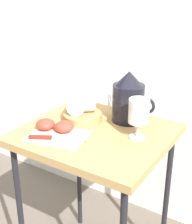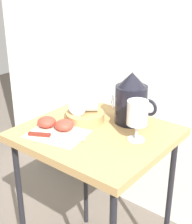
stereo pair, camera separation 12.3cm
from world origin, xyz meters
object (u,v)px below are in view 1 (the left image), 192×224
(knife, at_px, (49,138))
(wine_glass_upright, at_px, (139,113))
(apple_half_left, at_px, (45,124))
(table, at_px, (96,147))
(basket_tray, at_px, (83,117))
(apple_half_right, at_px, (64,127))
(wine_glass_tipped_far, at_px, (78,104))
(pitcher, at_px, (128,101))
(wine_glass_tipped_near, at_px, (85,103))

(knife, bearing_deg, wine_glass_upright, 35.10)
(knife, bearing_deg, apple_half_left, 138.69)
(table, relative_size, apple_half_left, 9.80)
(basket_tray, xyz_separation_m, knife, (-0.01, -0.20, -0.01))
(basket_tray, relative_size, wine_glass_upright, 1.03)
(table, height_order, apple_half_right, apple_half_right)
(wine_glass_upright, bearing_deg, apple_half_right, -157.37)
(table, bearing_deg, basket_tray, 152.57)
(basket_tray, bearing_deg, knife, -92.43)
(wine_glass_tipped_far, xyz_separation_m, apple_half_right, (0.02, -0.12, -0.05))
(table, height_order, wine_glass_tipped_far, wine_glass_tipped_far)
(table, height_order, knife, knife)
(pitcher, distance_m, apple_half_right, 0.28)
(basket_tray, height_order, knife, basket_tray)
(apple_half_left, bearing_deg, knife, -41.31)
(wine_glass_upright, distance_m, apple_half_left, 0.36)
(wine_glass_upright, xyz_separation_m, wine_glass_tipped_far, (-0.28, 0.02, -0.03))
(wine_glass_upright, height_order, wine_glass_tipped_far, wine_glass_upright)
(pitcher, bearing_deg, wine_glass_tipped_far, -149.61)
(wine_glass_upright, distance_m, wine_glass_tipped_far, 0.28)
(wine_glass_tipped_near, distance_m, apple_half_right, 0.15)
(pitcher, bearing_deg, apple_half_right, -124.51)
(table, bearing_deg, knife, -124.61)
(apple_half_right, bearing_deg, pitcher, 55.49)
(apple_half_right, height_order, knife, apple_half_right)
(table, xyz_separation_m, basket_tray, (-0.10, 0.05, 0.09))
(wine_glass_tipped_near, height_order, wine_glass_tipped_far, wine_glass_tipped_near)
(basket_tray, distance_m, knife, 0.20)
(table, height_order, apple_half_left, apple_half_left)
(wine_glass_tipped_far, relative_size, apple_half_right, 2.25)
(basket_tray, xyz_separation_m, apple_half_right, (-0.00, -0.12, 0.01))
(wine_glass_upright, relative_size, wine_glass_tipped_near, 0.96)
(table, bearing_deg, apple_half_right, -142.86)
(basket_tray, relative_size, knife, 0.80)
(pitcher, xyz_separation_m, wine_glass_tipped_near, (-0.16, -0.08, -0.01))
(apple_half_left, bearing_deg, wine_glass_tipped_far, 69.83)
(wine_glass_tipped_near, bearing_deg, knife, -91.99)
(basket_tray, distance_m, wine_glass_upright, 0.27)
(wine_glass_tipped_near, xyz_separation_m, apple_half_right, (0.00, -0.15, -0.05))
(pitcher, xyz_separation_m, apple_half_right, (-0.16, -0.23, -0.06))
(table, distance_m, pitcher, 0.23)
(wine_glass_tipped_far, bearing_deg, apple_half_right, -80.45)
(apple_half_right, distance_m, knife, 0.08)
(basket_tray, distance_m, apple_half_right, 0.12)
(wine_glass_tipped_near, bearing_deg, wine_glass_tipped_far, -130.21)
(wine_glass_tipped_near, xyz_separation_m, wine_glass_tipped_far, (-0.02, -0.02, -0.00))
(wine_glass_tipped_far, xyz_separation_m, knife, (0.01, -0.20, -0.06))
(basket_tray, xyz_separation_m, wine_glass_upright, (0.26, -0.02, 0.08))
(table, relative_size, pitcher, 3.42)
(wine_glass_tipped_far, bearing_deg, table, -22.77)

